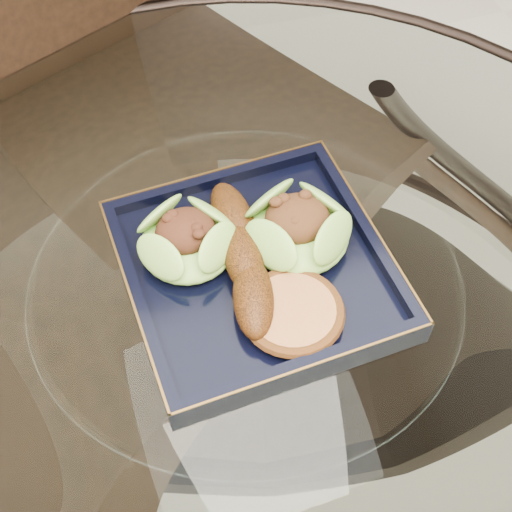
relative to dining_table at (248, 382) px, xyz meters
name	(u,v)px	position (x,y,z in m)	size (l,w,h in m)	color
dining_table	(248,382)	(0.00, 0.00, 0.00)	(1.13, 1.13, 0.77)	white
dining_chair	(155,177)	(-0.02, 0.43, -0.06)	(0.55, 0.55, 0.96)	black
navy_plate	(256,273)	(0.02, 0.04, 0.17)	(0.27, 0.27, 0.02)	black
lettuce_wrap_left	(187,241)	(-0.04, 0.08, 0.20)	(0.10, 0.10, 0.04)	#6AA32F
lettuce_wrap_right	(298,230)	(0.08, 0.06, 0.20)	(0.11, 0.11, 0.04)	#66A530
roasted_plantain	(243,255)	(0.01, 0.04, 0.20)	(0.19, 0.04, 0.04)	#582909
crumb_patty	(292,313)	(0.04, -0.03, 0.19)	(0.09, 0.09, 0.02)	#C47A41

